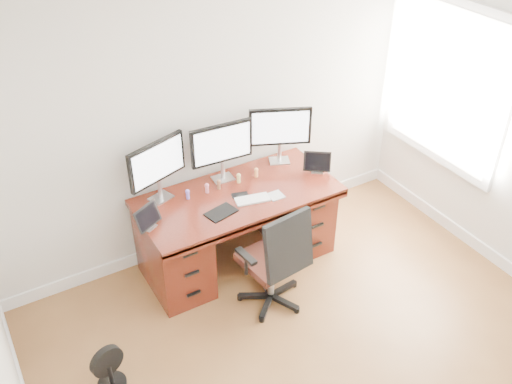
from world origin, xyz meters
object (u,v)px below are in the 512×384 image
office_chair (275,274)px  desk (237,225)px  monitor_center (222,145)px  keyboard (252,199)px  floor_fan (109,369)px

office_chair → desk: bearing=83.6°
desk → monitor_center: size_ratio=3.08×
desk → keyboard: keyboard is taller
floor_fan → keyboard: bearing=5.4°
desk → office_chair: 0.63m
desk → floor_fan: desk is taller
desk → office_chair: bearing=-89.9°
desk → monitor_center: bearing=90.0°
desk → floor_fan: size_ratio=4.73×
desk → floor_fan: (-1.43, -0.73, -0.23)m
desk → keyboard: size_ratio=6.03×
floor_fan → desk: bearing=11.7°
office_chair → floor_fan: office_chair is taller
floor_fan → keyboard: 1.70m
desk → floor_fan: 1.63m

